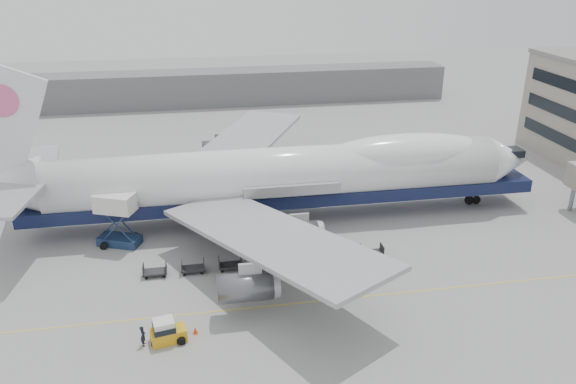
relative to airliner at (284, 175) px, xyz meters
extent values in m
plane|color=gray|center=(-0.64, -12.00, -5.62)|extent=(260.00, 260.00, 0.00)
cube|color=gold|center=(-0.64, -18.00, -5.62)|extent=(60.00, 0.15, 0.01)
cylinder|color=slate|center=(35.36, -4.00, -4.12)|extent=(0.50, 0.50, 3.00)
cube|color=slate|center=(-10.64, 58.00, -2.12)|extent=(110.00, 8.00, 7.00)
cylinder|color=white|center=(-0.64, 0.00, 0.08)|extent=(52.00, 6.40, 6.40)
cube|color=#0F1639|center=(0.36, 0.00, -2.48)|extent=(60.00, 5.76, 1.50)
cone|color=white|center=(28.36, 0.00, 0.08)|extent=(6.00, 6.40, 6.40)
ellipsoid|color=white|center=(14.96, 0.00, 1.84)|extent=(20.67, 5.78, 4.56)
cube|color=white|center=(-29.64, 0.00, 7.58)|extent=(10.52, 0.50, 13.56)
cylinder|color=#E95A91|center=(-29.14, 0.00, 10.08)|extent=(3.40, 0.30, 3.40)
cube|color=#9EA0A3|center=(-3.64, -14.28, -0.52)|extent=(20.35, 26.74, 2.26)
cube|color=#9EA0A3|center=(-3.64, 14.28, -0.52)|extent=(20.35, 26.74, 2.26)
cylinder|color=#595B60|center=(-6.64, 19.00, -2.72)|extent=(4.80, 2.60, 2.60)
cylinder|color=#595B60|center=(-0.64, 10.00, -2.72)|extent=(4.80, 2.60, 2.60)
cylinder|color=#595B60|center=(-0.64, -10.00, -2.72)|extent=(4.80, 2.60, 2.60)
cylinder|color=#595B60|center=(-6.64, -19.00, -2.72)|extent=(4.80, 2.60, 2.60)
cylinder|color=slate|center=(24.36, 0.00, -4.37)|extent=(0.36, 0.36, 2.50)
cylinder|color=black|center=(24.36, 0.00, -5.07)|extent=(1.10, 0.45, 1.10)
cylinder|color=slate|center=(-3.64, -3.00, -4.37)|extent=(0.36, 0.36, 2.50)
cylinder|color=black|center=(-3.64, -3.00, -5.07)|extent=(1.10, 0.45, 1.10)
cylinder|color=slate|center=(-3.64, 3.00, -4.37)|extent=(0.36, 0.36, 2.50)
cylinder|color=black|center=(-3.64, 3.00, -5.07)|extent=(1.10, 0.45, 1.10)
cube|color=navy|center=(-18.89, -3.50, -5.13)|extent=(4.97, 3.69, 0.99)
cube|color=silver|center=(-18.89, -3.50, -0.62)|extent=(4.70, 3.72, 1.97)
cube|color=navy|center=(-18.89, -4.49, -2.82)|extent=(3.02, 1.33, 3.55)
cube|color=navy|center=(-18.89, -2.51, -2.82)|extent=(3.02, 1.33, 3.55)
cube|color=slate|center=(-18.89, -2.07, -0.62)|extent=(2.40, 1.81, 0.15)
cylinder|color=black|center=(-20.50, -4.40, -5.22)|extent=(0.81, 0.31, 0.81)
cylinder|color=black|center=(-20.50, -2.60, -5.22)|extent=(0.81, 0.31, 0.81)
cylinder|color=black|center=(-17.27, -4.40, -5.22)|extent=(0.81, 0.31, 0.81)
cylinder|color=black|center=(-17.27, -2.60, -5.22)|extent=(0.81, 0.31, 0.81)
cube|color=orange|center=(-13.27, -21.46, -5.07)|extent=(3.08, 2.03, 1.12)
cube|color=silver|center=(-13.57, -21.51, -4.05)|extent=(1.86, 1.70, 1.02)
cube|color=black|center=(-13.57, -21.51, -4.25)|extent=(1.98, 1.82, 0.51)
cylinder|color=black|center=(-14.28, -22.12, -5.27)|extent=(0.71, 0.30, 0.71)
cylinder|color=black|center=(-14.28, -20.80, -5.27)|extent=(0.71, 0.30, 0.71)
cylinder|color=black|center=(-12.25, -22.12, -5.27)|extent=(0.71, 0.30, 0.71)
cylinder|color=black|center=(-12.25, -20.80, -5.27)|extent=(0.71, 0.30, 0.71)
imported|color=black|center=(-15.27, -21.66, -4.72)|extent=(0.44, 0.67, 1.82)
cone|color=#DC410B|center=(-11.10, -20.83, -5.32)|extent=(0.39, 0.39, 0.61)
cube|color=#DC410B|center=(-11.10, -20.83, -5.61)|extent=(0.41, 0.41, 0.03)
cube|color=#2D2D30|center=(-14.81, -10.86, -5.17)|extent=(2.30, 1.35, 0.18)
cube|color=#2D2D30|center=(-15.91, -10.86, -4.77)|extent=(0.08, 1.35, 0.90)
cube|color=#2D2D30|center=(-13.71, -10.86, -4.77)|extent=(0.08, 1.35, 0.90)
cylinder|color=black|center=(-15.66, -11.41, -5.47)|extent=(0.30, 0.12, 0.30)
cylinder|color=black|center=(-15.66, -10.31, -5.47)|extent=(0.30, 0.12, 0.30)
cylinder|color=black|center=(-13.96, -11.41, -5.47)|extent=(0.30, 0.12, 0.30)
cylinder|color=black|center=(-13.96, -10.31, -5.47)|extent=(0.30, 0.12, 0.30)
cube|color=#2D2D30|center=(-11.09, -10.86, -5.17)|extent=(2.30, 1.35, 0.18)
cube|color=#2D2D30|center=(-12.19, -10.86, -4.77)|extent=(0.08, 1.35, 0.90)
cube|color=#2D2D30|center=(-9.99, -10.86, -4.77)|extent=(0.08, 1.35, 0.90)
cylinder|color=black|center=(-11.94, -11.41, -5.47)|extent=(0.30, 0.12, 0.30)
cylinder|color=black|center=(-11.94, -10.31, -5.47)|extent=(0.30, 0.12, 0.30)
cylinder|color=black|center=(-10.24, -11.41, -5.47)|extent=(0.30, 0.12, 0.30)
cylinder|color=black|center=(-10.24, -10.31, -5.47)|extent=(0.30, 0.12, 0.30)
cube|color=#2D2D30|center=(-7.37, -10.86, -5.17)|extent=(2.30, 1.35, 0.18)
cube|color=#2D2D30|center=(-8.47, -10.86, -4.77)|extent=(0.08, 1.35, 0.90)
cube|color=#2D2D30|center=(-6.27, -10.86, -4.77)|extent=(0.08, 1.35, 0.90)
cylinder|color=black|center=(-8.22, -11.41, -5.47)|extent=(0.30, 0.12, 0.30)
cylinder|color=black|center=(-8.22, -10.31, -5.47)|extent=(0.30, 0.12, 0.30)
cylinder|color=black|center=(-6.52, -11.41, -5.47)|extent=(0.30, 0.12, 0.30)
cylinder|color=black|center=(-6.52, -10.31, -5.47)|extent=(0.30, 0.12, 0.30)
cube|color=#2D2D30|center=(-3.65, -10.86, -5.17)|extent=(2.30, 1.35, 0.18)
cube|color=#2D2D30|center=(-4.75, -10.86, -4.77)|extent=(0.08, 1.35, 0.90)
cube|color=#2D2D30|center=(-2.55, -10.86, -4.77)|extent=(0.08, 1.35, 0.90)
cylinder|color=black|center=(-4.50, -11.41, -5.47)|extent=(0.30, 0.12, 0.30)
cylinder|color=black|center=(-4.50, -10.31, -5.47)|extent=(0.30, 0.12, 0.30)
cylinder|color=black|center=(-2.80, -11.41, -5.47)|extent=(0.30, 0.12, 0.30)
cylinder|color=black|center=(-2.80, -10.31, -5.47)|extent=(0.30, 0.12, 0.30)
cube|color=#2D2D30|center=(0.07, -10.86, -5.17)|extent=(2.30, 1.35, 0.18)
cube|color=#2D2D30|center=(-1.03, -10.86, -4.77)|extent=(0.08, 1.35, 0.90)
cube|color=#2D2D30|center=(1.17, -10.86, -4.77)|extent=(0.08, 1.35, 0.90)
cylinder|color=black|center=(-0.78, -11.41, -5.47)|extent=(0.30, 0.12, 0.30)
cylinder|color=black|center=(-0.78, -10.31, -5.47)|extent=(0.30, 0.12, 0.30)
cylinder|color=black|center=(0.92, -11.41, -5.47)|extent=(0.30, 0.12, 0.30)
cylinder|color=black|center=(0.92, -10.31, -5.47)|extent=(0.30, 0.12, 0.30)
cube|color=#2D2D30|center=(3.79, -10.86, -5.17)|extent=(2.30, 1.35, 0.18)
cube|color=#2D2D30|center=(2.69, -10.86, -4.77)|extent=(0.08, 1.35, 0.90)
cube|color=#2D2D30|center=(4.89, -10.86, -4.77)|extent=(0.08, 1.35, 0.90)
cylinder|color=black|center=(2.94, -11.41, -5.47)|extent=(0.30, 0.12, 0.30)
cylinder|color=black|center=(2.94, -10.31, -5.47)|extent=(0.30, 0.12, 0.30)
cylinder|color=black|center=(4.64, -11.41, -5.47)|extent=(0.30, 0.12, 0.30)
cylinder|color=black|center=(4.64, -10.31, -5.47)|extent=(0.30, 0.12, 0.30)
cube|color=#2D2D30|center=(7.51, -10.86, -5.17)|extent=(2.30, 1.35, 0.18)
cube|color=#2D2D30|center=(6.41, -10.86, -4.77)|extent=(0.08, 1.35, 0.90)
cube|color=#2D2D30|center=(8.61, -10.86, -4.77)|extent=(0.08, 1.35, 0.90)
cylinder|color=black|center=(6.66, -11.41, -5.47)|extent=(0.30, 0.12, 0.30)
cylinder|color=black|center=(6.66, -10.31, -5.47)|extent=(0.30, 0.12, 0.30)
cylinder|color=black|center=(8.36, -11.41, -5.47)|extent=(0.30, 0.12, 0.30)
cylinder|color=black|center=(8.36, -10.31, -5.47)|extent=(0.30, 0.12, 0.30)
camera|label=1|loc=(-10.11, -60.38, 23.75)|focal=35.00mm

